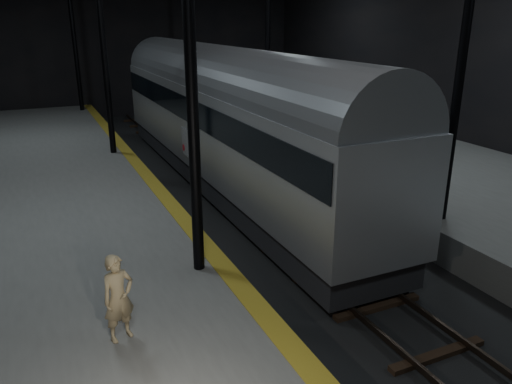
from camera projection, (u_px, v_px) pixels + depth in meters
ground at (268, 222)px, 17.20m from camera, size 44.00×44.00×0.00m
platform_left at (30, 248)px, 14.08m from camera, size 9.00×43.80×1.00m
platform_right at (437, 181)px, 19.98m from camera, size 9.00×43.80×1.00m
tactile_strip at (175, 209)px, 15.59m from camera, size 0.50×43.80×0.01m
track at (268, 220)px, 17.17m from camera, size 2.40×43.00×0.24m
train at (223, 113)px, 19.77m from camera, size 3.11×20.80×5.56m
woman at (118, 298)px, 9.05m from camera, size 0.72×0.59×1.69m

